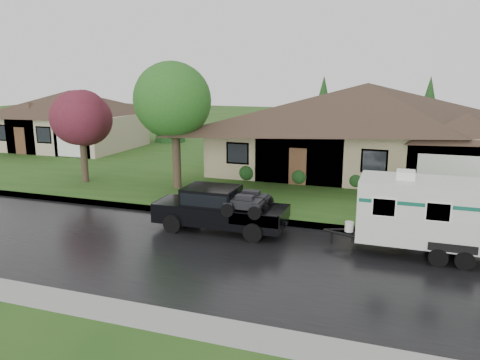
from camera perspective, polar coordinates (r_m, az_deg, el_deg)
name	(u,v)px	position (r m, az deg, el deg)	size (l,w,h in m)	color
ground	(279,242)	(18.19, 4.76, -7.60)	(140.00, 140.00, 0.00)	#244C17
road	(264,262)	(16.39, 3.00, -9.93)	(140.00, 8.00, 0.01)	black
curb	(292,223)	(20.23, 6.35, -5.26)	(140.00, 0.50, 0.15)	gray
lawn	(334,167)	(32.41, 11.36, 1.51)	(140.00, 26.00, 0.15)	#244C17
house_main	(371,118)	(30.55, 15.65, 7.27)	(19.44, 10.80, 6.90)	tan
house_far	(73,114)	(41.60, -19.74, 7.53)	(10.80, 8.64, 5.80)	tan
tree_left_green	(175,97)	(25.43, -7.97, 10.02)	(4.33, 4.33, 7.16)	#382B1E
tree_red	(81,117)	(28.24, -18.83, 7.31)	(3.29, 3.29, 5.45)	#382B1E
shrub_row	(356,179)	(26.54, 13.99, 0.12)	(13.60, 1.00, 1.00)	#143814
pickup_truck	(218,207)	(19.26, -2.75, -3.36)	(5.42, 2.06, 1.81)	black
travel_trailer	(452,213)	(17.91, 24.45, -3.73)	(6.69, 2.35, 3.00)	silver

